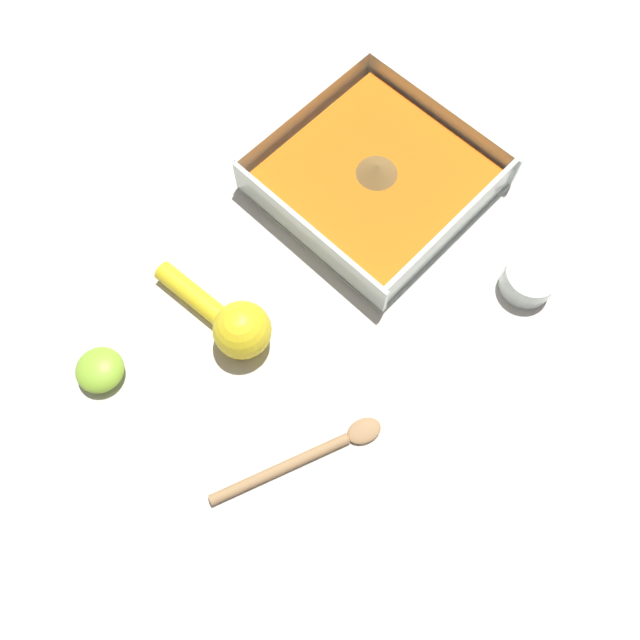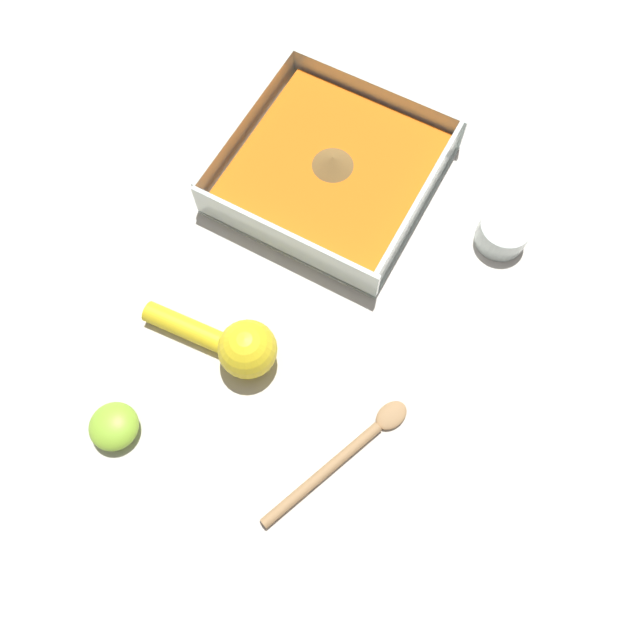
% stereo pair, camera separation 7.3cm
% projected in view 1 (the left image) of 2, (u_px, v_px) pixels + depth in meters
% --- Properties ---
extents(ground_plane, '(4.00, 4.00, 0.00)m').
position_uv_depth(ground_plane, '(358.00, 203.00, 0.82)').
color(ground_plane, beige).
extents(square_dish, '(0.26, 0.26, 0.06)m').
position_uv_depth(square_dish, '(374.00, 178.00, 0.81)').
color(square_dish, silver).
rests_on(square_dish, ground_plane).
extents(spice_bowl, '(0.06, 0.06, 0.04)m').
position_uv_depth(spice_bowl, '(528.00, 280.00, 0.76)').
color(spice_bowl, silver).
rests_on(spice_bowl, ground_plane).
extents(lemon_squeezer, '(0.17, 0.07, 0.07)m').
position_uv_depth(lemon_squeezer, '(233.00, 324.00, 0.72)').
color(lemon_squeezer, yellow).
rests_on(lemon_squeezer, ground_plane).
extents(lemon_half, '(0.06, 0.06, 0.03)m').
position_uv_depth(lemon_half, '(100.00, 370.00, 0.72)').
color(lemon_half, '#93CC38').
rests_on(lemon_half, ground_plane).
extents(wooden_spoon, '(0.09, 0.20, 0.01)m').
position_uv_depth(wooden_spoon, '(308.00, 456.00, 0.69)').
color(wooden_spoon, tan).
rests_on(wooden_spoon, ground_plane).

